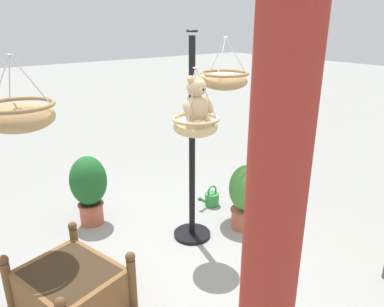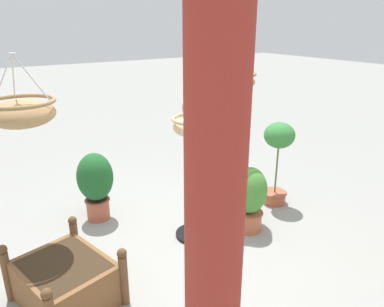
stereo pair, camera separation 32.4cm
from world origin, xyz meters
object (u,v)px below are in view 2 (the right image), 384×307
(wooden_planter_box, at_px, (66,281))
(potted_plant_tall_leafy, at_px, (96,182))
(hanging_basket_with_teddy, at_px, (195,125))
(hanging_basket_right_low, at_px, (21,112))
(potted_plant_bushy_green, at_px, (278,152))
(potted_plant_flowering_red, at_px, (249,197))
(greenhouse_pillar_right, at_px, (213,301))
(display_pole_central, at_px, (194,181))
(hanging_basket_left_high, at_px, (232,80))
(watering_can, at_px, (218,200))
(teddy_bear, at_px, (197,105))

(wooden_planter_box, xyz_separation_m, potted_plant_tall_leafy, (-0.76, -1.32, 0.29))
(hanging_basket_with_teddy, xyz_separation_m, hanging_basket_right_low, (1.50, -0.53, 0.22))
(potted_plant_bushy_green, bearing_deg, potted_plant_flowering_red, 23.29)
(hanging_basket_right_low, xyz_separation_m, potted_plant_tall_leafy, (-0.82, -0.75, -1.17))
(greenhouse_pillar_right, height_order, potted_plant_tall_leafy, greenhouse_pillar_right)
(potted_plant_tall_leafy, relative_size, potted_plant_bushy_green, 0.76)
(hanging_basket_right_low, bearing_deg, potted_plant_tall_leafy, -137.83)
(potted_plant_flowering_red, bearing_deg, potted_plant_tall_leafy, -40.87)
(greenhouse_pillar_right, distance_m, wooden_planter_box, 2.32)
(greenhouse_pillar_right, relative_size, potted_plant_bushy_green, 2.46)
(potted_plant_flowering_red, height_order, potted_plant_bushy_green, potted_plant_bushy_green)
(hanging_basket_with_teddy, height_order, wooden_planter_box, hanging_basket_with_teddy)
(display_pole_central, relative_size, hanging_basket_with_teddy, 3.46)
(hanging_basket_with_teddy, distance_m, potted_plant_tall_leafy, 1.73)
(potted_plant_flowering_red, bearing_deg, potted_plant_bushy_green, -156.71)
(hanging_basket_right_low, xyz_separation_m, potted_plant_bushy_green, (-3.08, 0.19, -0.92))
(hanging_basket_right_low, height_order, potted_plant_bushy_green, hanging_basket_right_low)
(hanging_basket_with_teddy, relative_size, hanging_basket_left_high, 1.08)
(display_pole_central, height_order, hanging_basket_with_teddy, display_pole_central)
(hanging_basket_left_high, relative_size, potted_plant_tall_leafy, 0.70)
(potted_plant_bushy_green, bearing_deg, hanging_basket_left_high, -18.04)
(greenhouse_pillar_right, bearing_deg, potted_plant_flowering_red, -135.19)
(watering_can, bearing_deg, hanging_basket_with_teddy, 39.44)
(greenhouse_pillar_right, height_order, potted_plant_flowering_red, greenhouse_pillar_right)
(display_pole_central, distance_m, potted_plant_flowering_red, 0.75)
(potted_plant_flowering_red, xyz_separation_m, potted_plant_tall_leafy, (1.47, -1.27, 0.07))
(display_pole_central, relative_size, teddy_bear, 4.74)
(wooden_planter_box, bearing_deg, display_pole_central, -169.58)
(display_pole_central, height_order, watering_can, display_pole_central)
(hanging_basket_left_high, bearing_deg, greenhouse_pillar_right, 50.27)
(teddy_bear, xyz_separation_m, potted_plant_bushy_green, (-1.58, -0.37, -0.92))
(teddy_bear, xyz_separation_m, watering_can, (-0.84, -0.71, -1.58))
(hanging_basket_left_high, bearing_deg, teddy_bear, 33.18)
(potted_plant_bushy_green, bearing_deg, greenhouse_pillar_right, 39.93)
(hanging_basket_with_teddy, height_order, teddy_bear, hanging_basket_with_teddy)
(teddy_bear, height_order, potted_plant_tall_leafy, teddy_bear)
(hanging_basket_left_high, bearing_deg, potted_plant_flowering_red, 79.01)
(display_pole_central, xyz_separation_m, teddy_bear, (0.15, 0.27, 0.95))
(potted_plant_tall_leafy, bearing_deg, wooden_planter_box, 60.14)
(potted_plant_flowering_red, relative_size, potted_plant_bushy_green, 0.70)
(hanging_basket_with_teddy, bearing_deg, display_pole_central, -120.96)
(hanging_basket_left_high, relative_size, watering_can, 1.80)
(hanging_basket_with_teddy, xyz_separation_m, teddy_bear, (0.00, 0.02, 0.22))
(hanging_basket_right_low, bearing_deg, watering_can, -176.15)
(watering_can, bearing_deg, potted_plant_flowering_red, 86.25)
(display_pole_central, distance_m, potted_plant_tall_leafy, 1.34)
(display_pole_central, xyz_separation_m, potted_plant_bushy_green, (-1.43, -0.10, 0.04))
(display_pole_central, bearing_deg, potted_plant_tall_leafy, -51.28)
(hanging_basket_right_low, height_order, wooden_planter_box, hanging_basket_right_low)
(teddy_bear, xyz_separation_m, greenhouse_pillar_right, (1.25, 2.00, -0.27))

